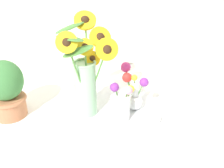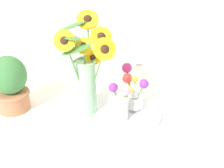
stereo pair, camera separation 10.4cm
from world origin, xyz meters
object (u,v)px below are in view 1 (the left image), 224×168
vase_bulb_right (133,91)px  vase_small_center (121,105)px  mason_jar_sunflowers (86,74)px  serving_tray (112,111)px  potted_plant (6,89)px

vase_bulb_right → vase_small_center: bearing=-137.9°
mason_jar_sunflowers → vase_small_center: 0.19m
vase_small_center → vase_bulb_right: vase_bulb_right is taller
vase_bulb_right → serving_tray: bearing=173.8°
mason_jar_sunflowers → vase_small_center: mason_jar_sunflowers is taller
vase_small_center → vase_bulb_right: 0.09m
vase_small_center → potted_plant: bearing=163.1°
potted_plant → vase_small_center: bearing=-16.9°
serving_tray → vase_bulb_right: 0.13m
serving_tray → potted_plant: potted_plant is taller
serving_tray → vase_small_center: bearing=-73.5°
vase_bulb_right → potted_plant: size_ratio=0.81×
serving_tray → vase_bulb_right: (0.09, -0.01, 0.09)m
mason_jar_sunflowers → serving_tray: bearing=0.2°
mason_jar_sunflowers → vase_bulb_right: bearing=-2.7°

